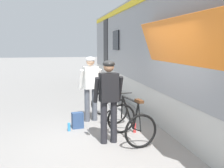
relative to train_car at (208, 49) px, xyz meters
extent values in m
plane|color=gray|center=(-3.09, -1.37, -1.97)|extent=(80.00, 80.00, 0.00)
cube|color=gray|center=(0.00, 0.00, 0.28)|extent=(3.00, 20.64, 2.70)
cube|color=#B7B7B2|center=(0.00, 0.00, -1.52)|extent=(2.97, 20.64, 0.90)
cube|color=orange|center=(-1.52, -1.75, -0.17)|extent=(0.59, 4.04, 1.62)
cube|color=black|center=(-1.53, 4.70, 0.28)|extent=(0.04, 1.10, 0.80)
cube|color=black|center=(-1.51, 7.22, 0.28)|extent=(0.03, 1.10, 2.29)
cylinder|color=#4C515B|center=(-3.23, 0.49, -1.52)|extent=(0.14, 0.14, 0.90)
cylinder|color=#4C515B|center=(-3.02, 0.55, -1.52)|extent=(0.14, 0.14, 0.90)
cube|color=white|center=(-3.13, 0.52, -0.77)|extent=(0.43, 0.33, 0.60)
cylinder|color=white|center=(-3.39, 0.49, -0.82)|extent=(0.16, 0.27, 0.56)
cylinder|color=white|center=(-2.89, 0.63, -0.82)|extent=(0.16, 0.27, 0.56)
sphere|color=tan|center=(-3.13, 0.52, -0.34)|extent=(0.22, 0.22, 0.22)
ellipsoid|color=white|center=(-3.13, 0.52, -0.28)|extent=(0.32, 0.33, 0.14)
cylinder|color=#232328|center=(-3.08, -1.27, -1.52)|extent=(0.14, 0.14, 0.90)
cylinder|color=#232328|center=(-2.86, -1.25, -1.52)|extent=(0.14, 0.14, 0.90)
cube|color=black|center=(-2.97, -1.26, -0.77)|extent=(0.41, 0.28, 0.60)
cylinder|color=black|center=(-3.23, -1.25, -0.82)|extent=(0.12, 0.27, 0.56)
cylinder|color=black|center=(-2.71, -1.19, -0.82)|extent=(0.12, 0.27, 0.56)
sphere|color=#9E7051|center=(-2.97, -1.26, -0.34)|extent=(0.22, 0.22, 0.22)
ellipsoid|color=black|center=(-2.97, -1.26, -0.28)|extent=(0.28, 0.30, 0.14)
torus|color=black|center=(-2.70, 1.09, -1.61)|extent=(0.71, 0.17, 0.71)
torus|color=black|center=(-2.54, 0.09, -1.61)|extent=(0.71, 0.17, 0.71)
cylinder|color=white|center=(-2.64, 0.74, -1.36)|extent=(0.15, 0.64, 0.63)
cylinder|color=white|center=(-2.63, 0.62, -1.06)|extent=(0.18, 0.84, 0.04)
cylinder|color=white|center=(-2.57, 0.32, -1.36)|extent=(0.08, 0.28, 0.62)
cylinder|color=white|center=(-2.56, 0.26, -1.64)|extent=(0.09, 0.36, 0.08)
cylinder|color=white|center=(-2.54, 0.15, -1.34)|extent=(0.05, 0.15, 0.56)
cylinder|color=white|center=(-2.70, 1.07, -1.34)|extent=(0.05, 0.09, 0.55)
cylinder|color=black|center=(-2.70, 1.04, -1.00)|extent=(0.48, 0.10, 0.02)
cube|color=#4C2D19|center=(-2.55, 0.18, -1.01)|extent=(0.14, 0.25, 0.06)
torus|color=black|center=(-2.55, -0.68, -1.61)|extent=(0.71, 0.16, 0.71)
torus|color=black|center=(-2.39, -1.69, -1.61)|extent=(0.71, 0.16, 0.71)
cylinder|color=black|center=(-2.50, -1.04, -1.36)|extent=(0.14, 0.64, 0.63)
cylinder|color=black|center=(-2.48, -1.15, -1.06)|extent=(0.17, 0.85, 0.04)
cylinder|color=black|center=(-2.43, -1.46, -1.36)|extent=(0.08, 0.28, 0.62)
cylinder|color=black|center=(-2.42, -1.52, -1.64)|extent=(0.08, 0.36, 0.08)
cylinder|color=black|center=(-2.40, -1.63, -1.34)|extent=(0.05, 0.15, 0.56)
cylinder|color=black|center=(-2.55, -0.71, -1.34)|extent=(0.04, 0.09, 0.55)
cylinder|color=black|center=(-2.55, -0.73, -1.00)|extent=(0.48, 0.10, 0.02)
cube|color=#4C2D19|center=(-2.41, -1.60, -1.01)|extent=(0.14, 0.25, 0.06)
cube|color=navy|center=(-3.54, -0.08, -1.77)|extent=(0.30, 0.22, 0.40)
cylinder|color=red|center=(-2.23, -0.70, -1.86)|extent=(0.07, 0.07, 0.22)
cylinder|color=#338CCC|center=(-3.76, -0.28, -1.87)|extent=(0.07, 0.07, 0.20)
camera|label=1|loc=(-4.04, -6.87, 0.13)|focal=44.55mm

